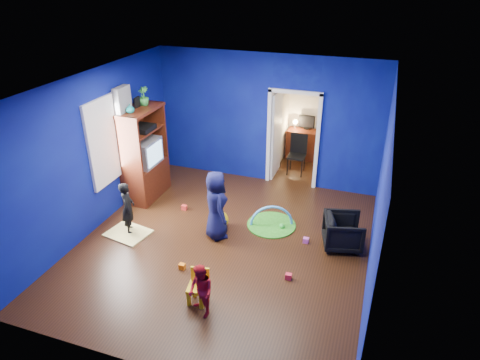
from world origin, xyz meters
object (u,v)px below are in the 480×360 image
(toddler_red, at_px, (201,291))
(hopper_ball, at_px, (219,220))
(tv_armoire, at_px, (144,154))
(child_black, at_px, (128,208))
(child_navy, at_px, (216,205))
(crt_tv, at_px, (145,152))
(armchair, at_px, (343,232))
(vase, at_px, (130,108))
(study_desk, at_px, (304,144))
(play_mat, at_px, (271,225))
(folding_chair, at_px, (297,156))
(kid_chair, at_px, (197,289))

(toddler_red, height_order, hopper_ball, toddler_red)
(toddler_red, height_order, tv_armoire, tv_armoire)
(child_black, relative_size, hopper_ball, 2.82)
(child_navy, relative_size, crt_tv, 1.87)
(armchair, height_order, vase, vase)
(child_black, xyz_separation_m, vase, (-0.40, 1.05, 1.54))
(study_desk, bearing_deg, vase, -129.87)
(child_black, height_order, toddler_red, child_black)
(play_mat, xyz_separation_m, folding_chair, (-0.05, 2.41, 0.45))
(child_black, relative_size, toddler_red, 1.21)
(armchair, relative_size, kid_chair, 1.33)
(child_black, xyz_separation_m, hopper_ball, (1.54, 0.64, -0.33))
(armchair, bearing_deg, study_desk, 7.29)
(toddler_red, distance_m, folding_chair, 4.99)
(child_black, bearing_deg, armchair, -108.28)
(armchair, relative_size, crt_tv, 0.95)
(kid_chair, height_order, study_desk, study_desk)
(child_black, bearing_deg, kid_chair, -154.11)
(armchair, xyz_separation_m, child_black, (-3.83, -0.81, 0.20))
(child_navy, xyz_separation_m, crt_tv, (-1.95, 0.96, 0.37))
(toddler_red, relative_size, play_mat, 0.89)
(child_black, relative_size, folding_chair, 1.10)
(vase, distance_m, folding_chair, 4.03)
(vase, height_order, kid_chair, vase)
(kid_chair, xyz_separation_m, folding_chair, (0.44, 4.78, 0.21))
(armchair, height_order, crt_tv, crt_tv)
(study_desk, bearing_deg, kid_chair, -94.42)
(child_black, height_order, tv_armoire, tv_armoire)
(crt_tv, bearing_deg, child_black, -75.09)
(child_navy, xyz_separation_m, play_mat, (0.87, 0.66, -0.64))
(armchair, height_order, child_navy, child_navy)
(child_navy, bearing_deg, hopper_ball, -25.82)
(hopper_ball, relative_size, play_mat, 0.38)
(toddler_red, distance_m, tv_armoire, 3.86)
(tv_armoire, bearing_deg, crt_tv, 0.00)
(tv_armoire, bearing_deg, child_navy, -25.71)
(crt_tv, bearing_deg, hopper_ball, -20.45)
(toddler_red, bearing_deg, play_mat, 120.00)
(armchair, height_order, hopper_ball, armchair)
(child_black, xyz_separation_m, study_desk, (2.42, 4.42, -0.13))
(tv_armoire, distance_m, hopper_ball, 2.22)
(hopper_ball, bearing_deg, toddler_red, -75.08)
(folding_chair, bearing_deg, vase, -139.43)
(child_navy, bearing_deg, study_desk, -48.64)
(tv_armoire, height_order, kid_chair, tv_armoire)
(vase, bearing_deg, hopper_ball, -11.91)
(child_navy, bearing_deg, play_mat, -89.79)
(armchair, relative_size, child_navy, 0.51)
(tv_armoire, distance_m, play_mat, 3.04)
(hopper_ball, height_order, kid_chair, kid_chair)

